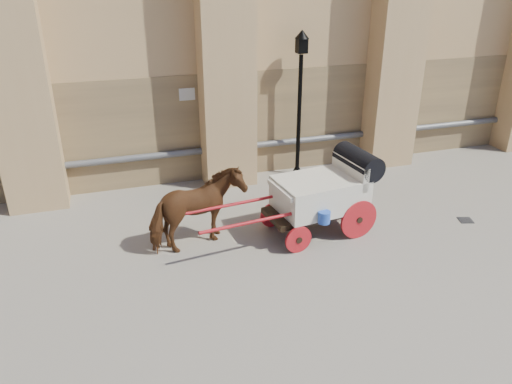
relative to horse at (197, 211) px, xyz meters
name	(u,v)px	position (x,y,z in m)	size (l,w,h in m)	color
ground	(312,236)	(2.54, -0.35, -0.87)	(90.00, 90.00, 0.00)	#6F695C
horse	(197,211)	(0.00, 0.00, 0.00)	(0.94, 2.06, 1.74)	brown
carriage	(326,191)	(2.92, -0.15, 0.14)	(4.36, 1.66, 1.86)	black
street_lamp	(300,101)	(3.59, 3.17, 1.32)	(0.38, 0.38, 4.09)	black
drain_grate_near	(299,237)	(2.25, -0.33, -0.86)	(0.32, 0.32, 0.01)	black
drain_grate_far	(465,220)	(6.40, -0.77, -0.86)	(0.32, 0.32, 0.01)	black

